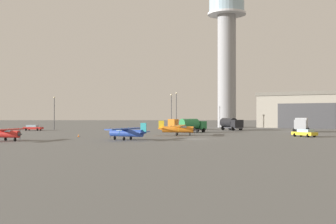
# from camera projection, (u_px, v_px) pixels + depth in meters

# --- Properties ---
(ground_plane) EXTENTS (400.00, 400.00, 0.00)m
(ground_plane) POSITION_uv_depth(u_px,v_px,m) (195.00, 139.00, 69.55)
(ground_plane) COLOR #60605E
(control_tower) EXTENTS (11.33, 11.33, 43.37)m
(control_tower) POSITION_uv_depth(u_px,v_px,m) (226.00, 45.00, 129.05)
(control_tower) COLOR gray
(control_tower) RESTS_ON ground_plane
(hangar) EXTENTS (36.90, 34.88, 10.31)m
(hangar) POSITION_uv_depth(u_px,v_px,m) (315.00, 110.00, 128.65)
(hangar) COLOR gray
(hangar) RESTS_ON ground_plane
(airplane_orange) EXTENTS (7.43, 9.49, 2.79)m
(airplane_orange) POSITION_uv_depth(u_px,v_px,m) (177.00, 129.00, 81.07)
(airplane_orange) COLOR orange
(airplane_orange) RESTS_ON ground_plane
(airplane_red) EXTENTS (6.93, 8.86, 2.62)m
(airplane_red) POSITION_uv_depth(u_px,v_px,m) (1.00, 133.00, 64.55)
(airplane_red) COLOR red
(airplane_red) RESTS_ON ground_plane
(airplane_blue) EXTENTS (6.95, 8.70, 2.69)m
(airplane_blue) POSITION_uv_depth(u_px,v_px,m) (126.00, 132.00, 67.07)
(airplane_blue) COLOR #2847A8
(airplane_blue) RESTS_ON ground_plane
(truck_fuel_tanker_green) EXTENTS (6.18, 5.21, 3.01)m
(truck_fuel_tanker_green) POSITION_uv_depth(u_px,v_px,m) (191.00, 125.00, 94.53)
(truck_fuel_tanker_green) COLOR #38383D
(truck_fuel_tanker_green) RESTS_ON ground_plane
(truck_fuel_tanker_black) EXTENTS (5.16, 7.24, 3.04)m
(truck_fuel_tanker_black) POSITION_uv_depth(u_px,v_px,m) (230.00, 123.00, 107.17)
(truck_fuel_tanker_black) COLOR #38383D
(truck_fuel_tanker_black) RESTS_ON ground_plane
(truck_box_silver) EXTENTS (4.74, 6.78, 3.15)m
(truck_box_silver) POSITION_uv_depth(u_px,v_px,m) (300.00, 124.00, 97.42)
(truck_box_silver) COLOR #38383D
(truck_box_silver) RESTS_ON ground_plane
(truck_flatbed_orange) EXTENTS (7.10, 5.16, 2.70)m
(truck_flatbed_orange) POSITION_uv_depth(u_px,v_px,m) (177.00, 125.00, 110.42)
(truck_flatbed_orange) COLOR #38383D
(truck_flatbed_orange) RESTS_ON ground_plane
(car_yellow) EXTENTS (3.82, 4.80, 1.37)m
(car_yellow) POSITION_uv_depth(u_px,v_px,m) (304.00, 133.00, 76.47)
(car_yellow) COLOR gold
(car_yellow) RESTS_ON ground_plane
(car_red) EXTENTS (4.70, 2.81, 1.37)m
(car_red) POSITION_uv_depth(u_px,v_px,m) (32.00, 128.00, 104.72)
(car_red) COLOR red
(car_red) RESTS_ON ground_plane
(light_post_west) EXTENTS (0.44, 0.44, 8.52)m
(light_post_west) POSITION_uv_depth(u_px,v_px,m) (53.00, 110.00, 111.65)
(light_post_west) COLOR #38383D
(light_post_west) RESTS_ON ground_plane
(light_post_east) EXTENTS (0.44, 0.44, 10.10)m
(light_post_east) POSITION_uv_depth(u_px,v_px,m) (175.00, 107.00, 121.13)
(light_post_east) COLOR #38383D
(light_post_east) RESTS_ON ground_plane
(light_post_centre) EXTENTS (0.44, 0.44, 9.73)m
(light_post_centre) POSITION_uv_depth(u_px,v_px,m) (170.00, 108.00, 124.49)
(light_post_centre) COLOR #38383D
(light_post_centre) RESTS_ON ground_plane
(traffic_cone_near_left) EXTENTS (0.36, 0.36, 0.55)m
(traffic_cone_near_left) POSITION_uv_depth(u_px,v_px,m) (78.00, 135.00, 75.99)
(traffic_cone_near_left) COLOR black
(traffic_cone_near_left) RESTS_ON ground_plane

